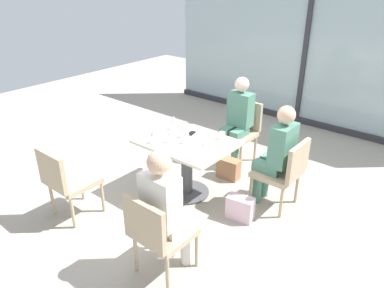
% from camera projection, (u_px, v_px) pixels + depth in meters
% --- Properties ---
extents(ground_plane, '(12.00, 12.00, 0.00)m').
position_uv_depth(ground_plane, '(187.00, 193.00, 4.68)').
color(ground_plane, '#A89E8E').
extents(window_wall_backdrop, '(5.46, 0.10, 2.70)m').
position_uv_depth(window_wall_backdrop, '(305.00, 56.00, 6.39)').
color(window_wall_backdrop, '#A1B7BC').
rests_on(window_wall_backdrop, ground_plane).
extents(dining_table_main, '(1.10, 0.84, 0.73)m').
position_uv_depth(dining_table_main, '(187.00, 156.00, 4.45)').
color(dining_table_main, silver).
rests_on(dining_table_main, ground_plane).
extents(chair_far_right, '(0.50, 0.46, 0.87)m').
position_uv_depth(chair_far_right, '(284.00, 170.00, 4.20)').
color(chair_far_right, tan).
rests_on(chair_far_right, ground_plane).
extents(chair_near_window, '(0.46, 0.51, 0.87)m').
position_uv_depth(chair_near_window, '(241.00, 128.00, 5.32)').
color(chair_near_window, tan).
rests_on(chair_near_window, ground_plane).
extents(chair_front_right, '(0.46, 0.50, 0.87)m').
position_uv_depth(chair_front_right, '(158.00, 231.00, 3.21)').
color(chair_front_right, tan).
rests_on(chair_front_right, ground_plane).
extents(chair_front_left, '(0.46, 0.50, 0.87)m').
position_uv_depth(chair_front_left, '(66.00, 179.00, 4.02)').
color(chair_front_left, tan).
rests_on(chair_front_left, ground_plane).
extents(person_far_right, '(0.39, 0.34, 1.26)m').
position_uv_depth(person_far_right, '(277.00, 152.00, 4.17)').
color(person_far_right, '#4C7F6B').
rests_on(person_far_right, ground_plane).
extents(person_near_window, '(0.34, 0.39, 1.26)m').
position_uv_depth(person_near_window, '(238.00, 117.00, 5.15)').
color(person_near_window, '#4C7F6B').
rests_on(person_near_window, ground_plane).
extents(person_front_right, '(0.34, 0.39, 1.26)m').
position_uv_depth(person_front_right, '(166.00, 206.00, 3.20)').
color(person_front_right, silver).
rests_on(person_front_right, ground_plane).
extents(wine_glass_0, '(0.07, 0.07, 0.18)m').
position_uv_depth(wine_glass_0, '(174.00, 120.00, 4.62)').
color(wine_glass_0, silver).
rests_on(wine_glass_0, dining_table_main).
extents(wine_glass_1, '(0.07, 0.07, 0.18)m').
position_uv_depth(wine_glass_1, '(183.00, 127.00, 4.40)').
color(wine_glass_1, silver).
rests_on(wine_glass_1, dining_table_main).
extents(wine_glass_2, '(0.07, 0.07, 0.18)m').
position_uv_depth(wine_glass_2, '(170.00, 132.00, 4.27)').
color(wine_glass_2, silver).
rests_on(wine_glass_2, dining_table_main).
extents(wine_glass_3, '(0.07, 0.07, 0.18)m').
position_uv_depth(wine_glass_3, '(186.00, 133.00, 4.25)').
color(wine_glass_3, silver).
rests_on(wine_glass_3, dining_table_main).
extents(wine_glass_4, '(0.07, 0.07, 0.18)m').
position_uv_depth(wine_glass_4, '(153.00, 133.00, 4.25)').
color(wine_glass_4, silver).
rests_on(wine_glass_4, dining_table_main).
extents(wine_glass_5, '(0.07, 0.07, 0.18)m').
position_uv_depth(wine_glass_5, '(208.00, 135.00, 4.20)').
color(wine_glass_5, silver).
rests_on(wine_glass_5, dining_table_main).
extents(coffee_cup, '(0.08, 0.08, 0.09)m').
position_uv_depth(coffee_cup, '(222.00, 136.00, 4.39)').
color(coffee_cup, white).
rests_on(coffee_cup, dining_table_main).
extents(cell_phone_on_table, '(0.10, 0.16, 0.01)m').
position_uv_depth(cell_phone_on_table, '(191.00, 133.00, 4.56)').
color(cell_phone_on_table, black).
rests_on(cell_phone_on_table, dining_table_main).
extents(handbag_0, '(0.32, 0.21, 0.28)m').
position_uv_depth(handbag_0, '(240.00, 208.00, 4.13)').
color(handbag_0, beige).
rests_on(handbag_0, ground_plane).
extents(handbag_1, '(0.31, 0.18, 0.28)m').
position_uv_depth(handbag_1, '(229.00, 168.00, 4.96)').
color(handbag_1, '#A3704C').
rests_on(handbag_1, ground_plane).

